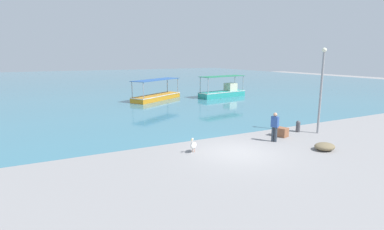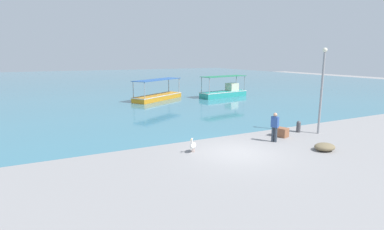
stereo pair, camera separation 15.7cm
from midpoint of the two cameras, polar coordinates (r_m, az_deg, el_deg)
name	(u,v)px [view 1 (the left image)]	position (r m, az deg, el deg)	size (l,w,h in m)	color
ground	(239,152)	(15.53, 8.64, -7.07)	(120.00, 120.00, 0.00)	gray
harbor_water	(90,81)	(60.74, -18.88, 6.07)	(110.00, 90.00, 0.00)	teal
fishing_boat_near_left	(157,96)	(33.59, -6.89, 3.67)	(6.73, 5.16, 2.27)	orange
fishing_boat_far_left	(223,92)	(36.03, 5.85, 4.41)	(6.29, 2.71, 2.48)	teal
pelican	(193,145)	(15.28, -0.03, -5.77)	(0.65, 0.64, 0.80)	#E0997A
lamp_post	(321,86)	(20.17, 23.21, 5.12)	(0.28, 0.28, 5.32)	gray
mooring_bollard	(298,126)	(20.45, 19.34, -1.97)	(0.28, 0.28, 0.74)	#47474C
fisherman_standing	(275,126)	(17.65, 15.23, -2.06)	(0.35, 0.45, 1.69)	#353E4A
net_pile	(325,147)	(17.11, 23.71, -5.52)	(1.11, 0.94, 0.38)	#77674A
cargo_crate	(280,132)	(19.05, 16.26, -3.10)	(0.84, 0.53, 0.55)	#915A3D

